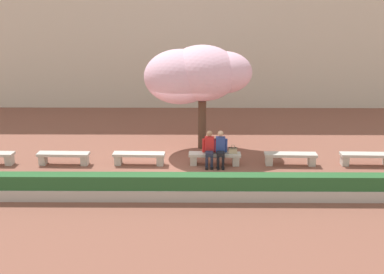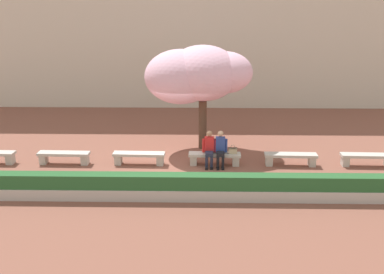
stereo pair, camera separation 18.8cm
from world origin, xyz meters
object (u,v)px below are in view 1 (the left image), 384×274
(stone_bench_center, at_px, (139,157))
(handbag, at_px, (233,150))
(stone_bench_near_west, at_px, (64,157))
(stone_bench_far_east, at_px, (366,157))
(stone_bench_near_east, at_px, (215,157))
(person_seated_left, at_px, (209,147))
(cherry_tree_main, at_px, (198,74))
(person_seated_right, at_px, (220,147))
(stone_bench_east_end, at_px, (290,157))

(stone_bench_center, relative_size, handbag, 5.58)
(stone_bench_near_west, xyz_separation_m, stone_bench_far_east, (11.03, 0.00, 0.00))
(stone_bench_near_east, distance_m, person_seated_left, 0.44)
(person_seated_left, height_order, cherry_tree_main, cherry_tree_main)
(person_seated_right, bearing_deg, cherry_tree_main, 112.30)
(stone_bench_center, distance_m, person_seated_left, 2.59)
(stone_bench_near_west, distance_m, cherry_tree_main, 5.91)
(person_seated_right, height_order, cherry_tree_main, cherry_tree_main)
(stone_bench_near_west, distance_m, stone_bench_east_end, 8.27)
(stone_bench_east_end, height_order, person_seated_right, person_seated_right)
(handbag, bearing_deg, stone_bench_east_end, 0.83)
(stone_bench_near_west, relative_size, stone_bench_east_end, 1.00)
(stone_bench_near_west, relative_size, handbag, 5.58)
(stone_bench_center, xyz_separation_m, handbag, (3.41, -0.03, 0.27))
(stone_bench_near_west, distance_m, person_seated_right, 5.73)
(stone_bench_near_east, bearing_deg, person_seated_right, -15.03)
(person_seated_left, xyz_separation_m, cherry_tree_main, (-0.41, 1.98, 2.30))
(person_seated_right, xyz_separation_m, handbag, (0.45, 0.02, -0.12))
(stone_bench_east_end, relative_size, stone_bench_far_east, 1.00)
(stone_bench_center, xyz_separation_m, stone_bench_far_east, (8.27, 0.00, 0.00))
(handbag, height_order, cherry_tree_main, cherry_tree_main)
(stone_bench_near_east, height_order, person_seated_right, person_seated_right)
(stone_bench_east_end, bearing_deg, stone_bench_far_east, 0.00)
(stone_bench_center, height_order, stone_bench_near_east, same)
(stone_bench_center, xyz_separation_m, stone_bench_east_end, (5.52, 0.00, 0.00))
(stone_bench_center, distance_m, stone_bench_far_east, 8.27)
(stone_bench_near_east, relative_size, person_seated_left, 1.47)
(stone_bench_near_west, relative_size, cherry_tree_main, 0.45)
(stone_bench_near_east, bearing_deg, stone_bench_near_west, 180.00)
(stone_bench_far_east, distance_m, cherry_tree_main, 6.97)
(stone_bench_near_east, bearing_deg, stone_bench_center, 180.00)
(stone_bench_near_east, xyz_separation_m, stone_bench_far_east, (5.52, 0.00, 0.00))
(cherry_tree_main, bearing_deg, stone_bench_far_east, -17.49)
(stone_bench_near_west, distance_m, person_seated_left, 5.33)
(stone_bench_near_east, bearing_deg, person_seated_left, -165.14)
(stone_bench_near_east, distance_m, cherry_tree_main, 3.37)
(person_seated_right, xyz_separation_m, cherry_tree_main, (-0.81, 1.98, 2.30))
(person_seated_right, distance_m, cherry_tree_main, 3.14)
(cherry_tree_main, bearing_deg, stone_bench_east_end, -29.80)
(stone_bench_far_east, distance_m, handbag, 4.87)
(stone_bench_center, height_order, stone_bench_east_end, same)
(stone_bench_center, relative_size, stone_bench_far_east, 1.00)
(stone_bench_far_east, relative_size, handbag, 5.58)
(stone_bench_near_east, relative_size, handbag, 5.58)
(stone_bench_far_east, bearing_deg, stone_bench_near_east, 180.00)
(stone_bench_near_west, bearing_deg, cherry_tree_main, 21.51)
(stone_bench_center, bearing_deg, handbag, -0.52)
(stone_bench_center, xyz_separation_m, person_seated_left, (2.56, -0.05, 0.39))
(person_seated_left, relative_size, cherry_tree_main, 0.31)
(person_seated_left, bearing_deg, stone_bench_center, 178.80)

